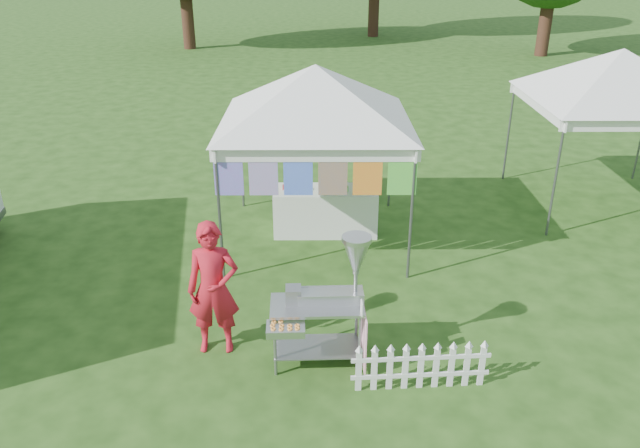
{
  "coord_description": "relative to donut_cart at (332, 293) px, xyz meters",
  "views": [
    {
      "loc": [
        0.03,
        -6.34,
        4.79
      ],
      "look_at": [
        0.06,
        1.67,
        1.1
      ],
      "focal_mm": 35.0,
      "sensor_mm": 36.0,
      "label": 1
    }
  ],
  "objects": [
    {
      "name": "vendor",
      "position": [
        -1.45,
        0.31,
        -0.13
      ],
      "size": [
        0.66,
        0.45,
        1.75
      ],
      "primitive_type": "imported",
      "rotation": [
        0.0,
        0.0,
        0.05
      ],
      "color": "red",
      "rests_on": "ground"
    },
    {
      "name": "canopy_right",
      "position": [
        5.3,
        5.04,
        1.99
      ],
      "size": [
        4.24,
        4.24,
        3.45
      ],
      "color": "#59595E",
      "rests_on": "ground"
    },
    {
      "name": "display_table",
      "position": [
        -0.03,
        3.78,
        -0.6
      ],
      "size": [
        1.8,
        0.7,
        0.81
      ],
      "primitive_type": "cube",
      "color": "white",
      "rests_on": "ground"
    },
    {
      "name": "canopy_main",
      "position": [
        -0.2,
        3.53,
        1.99
      ],
      "size": [
        4.24,
        4.24,
        3.45
      ],
      "color": "#59595E",
      "rests_on": "ground"
    },
    {
      "name": "donut_cart",
      "position": [
        0.0,
        0.0,
        0.0
      ],
      "size": [
        1.22,
        0.87,
        1.7
      ],
      "rotation": [
        0.0,
        0.0,
        0.03
      ],
      "color": "gray",
      "rests_on": "ground"
    },
    {
      "name": "picket_fence",
      "position": [
        1.02,
        -0.48,
        -0.71
      ],
      "size": [
        1.62,
        0.13,
        0.56
      ],
      "rotation": [
        0.0,
        0.0,
        0.06
      ],
      "color": "white",
      "rests_on": "ground"
    },
    {
      "name": "ground",
      "position": [
        -0.2,
        0.04,
        -1.0
      ],
      "size": [
        120.0,
        120.0,
        0.0
      ],
      "primitive_type": "plane",
      "color": "#1F3F12",
      "rests_on": "ground"
    }
  ]
}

